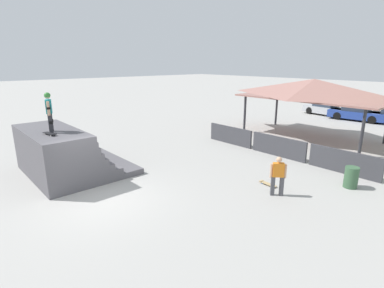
{
  "coord_description": "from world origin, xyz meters",
  "views": [
    {
      "loc": [
        9.6,
        -4.09,
        4.85
      ],
      "look_at": [
        -0.47,
        4.81,
        1.13
      ],
      "focal_mm": 28.0,
      "sensor_mm": 36.0,
      "label": 1
    }
  ],
  "objects_px": {
    "parked_car_silver": "(326,109)",
    "skater_on_deck": "(49,110)",
    "skateboard_on_ground": "(267,184)",
    "parked_car_blue": "(357,113)",
    "bystander_walking": "(278,174)",
    "skateboard_on_deck": "(50,134)",
    "trash_bin": "(351,177)"
  },
  "relations": [
    {
      "from": "parked_car_silver",
      "to": "skater_on_deck",
      "type": "bearing_deg",
      "value": -81.07
    },
    {
      "from": "skateboard_on_ground",
      "to": "parked_car_silver",
      "type": "bearing_deg",
      "value": -67.93
    },
    {
      "from": "skateboard_on_ground",
      "to": "parked_car_blue",
      "type": "bearing_deg",
      "value": -76.36
    },
    {
      "from": "parked_car_silver",
      "to": "parked_car_blue",
      "type": "height_order",
      "value": "same"
    },
    {
      "from": "bystander_walking",
      "to": "skateboard_on_ground",
      "type": "xyz_separation_m",
      "value": [
        -0.79,
        0.55,
        -0.78
      ]
    },
    {
      "from": "bystander_walking",
      "to": "skateboard_on_ground",
      "type": "relative_size",
      "value": 1.93
    },
    {
      "from": "skater_on_deck",
      "to": "parked_car_silver",
      "type": "height_order",
      "value": "skater_on_deck"
    },
    {
      "from": "parked_car_blue",
      "to": "parked_car_silver",
      "type": "bearing_deg",
      "value": 163.43
    },
    {
      "from": "skateboard_on_deck",
      "to": "parked_car_blue",
      "type": "distance_m",
      "value": 23.95
    },
    {
      "from": "skater_on_deck",
      "to": "parked_car_silver",
      "type": "xyz_separation_m",
      "value": [
        0.24,
        24.15,
        -2.38
      ]
    },
    {
      "from": "skateboard_on_deck",
      "to": "bystander_walking",
      "type": "xyz_separation_m",
      "value": [
        6.61,
        5.84,
        -1.28
      ]
    },
    {
      "from": "parked_car_silver",
      "to": "skateboard_on_ground",
      "type": "bearing_deg",
      "value": -61.85
    },
    {
      "from": "skateboard_on_ground",
      "to": "trash_bin",
      "type": "distance_m",
      "value": 3.27
    },
    {
      "from": "skater_on_deck",
      "to": "parked_car_blue",
      "type": "relative_size",
      "value": 0.36
    },
    {
      "from": "bystander_walking",
      "to": "skateboard_on_ground",
      "type": "distance_m",
      "value": 1.24
    },
    {
      "from": "skateboard_on_ground",
      "to": "parked_car_silver",
      "type": "height_order",
      "value": "parked_car_silver"
    },
    {
      "from": "bystander_walking",
      "to": "parked_car_silver",
      "type": "distance_m",
      "value": 19.76
    },
    {
      "from": "skater_on_deck",
      "to": "skateboard_on_ground",
      "type": "bearing_deg",
      "value": 63.82
    },
    {
      "from": "skateboard_on_deck",
      "to": "parked_car_silver",
      "type": "distance_m",
      "value": 24.42
    },
    {
      "from": "skateboard_on_deck",
      "to": "parked_car_blue",
      "type": "height_order",
      "value": "skateboard_on_deck"
    },
    {
      "from": "bystander_walking",
      "to": "trash_bin",
      "type": "bearing_deg",
      "value": -161.9
    },
    {
      "from": "skateboard_on_deck",
      "to": "bystander_walking",
      "type": "bearing_deg",
      "value": 31.57
    },
    {
      "from": "bystander_walking",
      "to": "parked_car_blue",
      "type": "distance_m",
      "value": 18.34
    },
    {
      "from": "trash_bin",
      "to": "parked_car_blue",
      "type": "xyz_separation_m",
      "value": [
        -5.45,
        15.09,
        0.18
      ]
    },
    {
      "from": "bystander_walking",
      "to": "skater_on_deck",
      "type": "bearing_deg",
      "value": -5.07
    },
    {
      "from": "parked_car_silver",
      "to": "parked_car_blue",
      "type": "distance_m",
      "value": 3.0
    },
    {
      "from": "skater_on_deck",
      "to": "parked_car_silver",
      "type": "relative_size",
      "value": 0.37
    },
    {
      "from": "trash_bin",
      "to": "parked_car_silver",
      "type": "distance_m",
      "value": 17.81
    },
    {
      "from": "bystander_walking",
      "to": "parked_car_blue",
      "type": "bearing_deg",
      "value": -121.08
    },
    {
      "from": "parked_car_blue",
      "to": "bystander_walking",
      "type": "bearing_deg",
      "value": -82.38
    },
    {
      "from": "skateboard_on_ground",
      "to": "parked_car_blue",
      "type": "relative_size",
      "value": 0.17
    },
    {
      "from": "skater_on_deck",
      "to": "parked_car_blue",
      "type": "distance_m",
      "value": 23.87
    }
  ]
}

